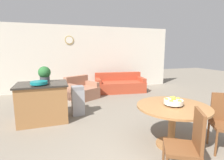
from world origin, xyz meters
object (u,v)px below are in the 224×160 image
at_px(kitchen_island, 43,102).
at_px(teal_bowl, 39,83).
at_px(armchair, 82,91).
at_px(potted_plant, 44,74).
at_px(couch, 120,85).
at_px(dining_chair_near_left, 188,143).
at_px(fruit_bowl, 173,101).
at_px(dining_chair_near_right, 224,120).
at_px(dining_table, 173,115).
at_px(trash_bin, 78,101).

xyz_separation_m(kitchen_island, teal_bowl, (-0.04, -0.21, 0.51)).
relative_size(kitchen_island, armchair, 0.94).
relative_size(potted_plant, couch, 0.18).
distance_m(dining_chair_near_left, kitchen_island, 3.29).
distance_m(fruit_bowl, teal_bowl, 2.85).
xyz_separation_m(potted_plant, couch, (2.79, 2.01, -0.85)).
bearing_deg(dining_chair_near_right, potted_plant, -11.04).
distance_m(dining_chair_near_left, dining_chair_near_right, 1.22).
bearing_deg(teal_bowl, armchair, 57.04).
xyz_separation_m(potted_plant, armchair, (1.12, 1.43, -0.85)).
bearing_deg(teal_bowl, fruit_bowl, -37.63).
bearing_deg(dining_chair_near_left, couch, 18.77).
xyz_separation_m(dining_table, couch, (0.65, 4.21, -0.31)).
bearing_deg(dining_chair_near_left, fruit_bowl, 5.26).
bearing_deg(potted_plant, fruit_bowl, -45.73).
distance_m(potted_plant, armchair, 2.01).
bearing_deg(fruit_bowl, dining_chair_near_right, -24.99).
bearing_deg(teal_bowl, dining_chair_near_left, -53.09).
xyz_separation_m(dining_chair_near_right, kitchen_island, (-2.99, 2.31, -0.07)).
height_order(fruit_bowl, armchair, fruit_bowl).
relative_size(dining_chair_near_left, teal_bowl, 2.64).
distance_m(dining_chair_near_left, teal_bowl, 3.18).
xyz_separation_m(dining_chair_near_right, couch, (-0.13, 4.57, -0.26)).
bearing_deg(armchair, potted_plant, -156.74).
bearing_deg(potted_plant, couch, 35.74).
height_order(dining_chair_near_left, teal_bowl, teal_bowl).
xyz_separation_m(potted_plant, trash_bin, (0.79, -0.11, -0.74)).
relative_size(dining_chair_near_right, armchair, 0.79).
relative_size(teal_bowl, couch, 0.18).
relative_size(dining_chair_near_right, potted_plant, 2.56).
xyz_separation_m(fruit_bowl, armchair, (-1.02, 3.63, -0.55)).
relative_size(dining_chair_near_right, trash_bin, 1.26).
relative_size(kitchen_island, teal_bowl, 3.14).
relative_size(dining_chair_near_right, couch, 0.47).
relative_size(teal_bowl, armchair, 0.30).
bearing_deg(teal_bowl, potted_plant, 76.97).
relative_size(dining_chair_near_left, couch, 0.47).
bearing_deg(kitchen_island, trash_bin, 9.95).
bearing_deg(dining_table, dining_chair_near_right, -24.97).
bearing_deg(couch, potted_plant, -136.51).
xyz_separation_m(dining_chair_near_left, teal_bowl, (-1.89, 2.52, 0.45)).
height_order(dining_chair_near_right, armchair, dining_chair_near_right).
bearing_deg(armchair, trash_bin, -130.96).
distance_m(dining_chair_near_left, trash_bin, 3.04).
distance_m(kitchen_island, trash_bin, 0.87).
xyz_separation_m(trash_bin, couch, (2.01, 2.12, -0.11)).
bearing_deg(teal_bowl, trash_bin, 21.63).
bearing_deg(teal_bowl, couch, 40.46).
bearing_deg(potted_plant, kitchen_island, -104.00).
distance_m(fruit_bowl, kitchen_island, 2.96).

